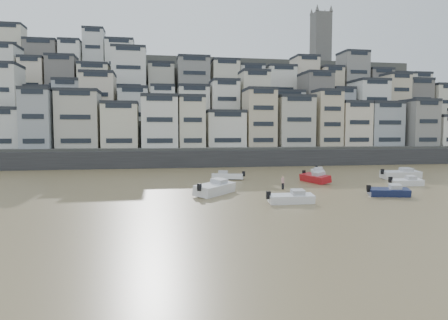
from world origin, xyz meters
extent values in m
plane|color=olive|center=(0.00, 0.00, 0.00)|extent=(400.00, 400.00, 0.00)
cube|color=#38383A|center=(10.00, 65.00, 1.75)|extent=(140.00, 3.00, 3.50)
cube|color=#4C4C47|center=(15.00, 72.00, 2.00)|extent=(140.00, 14.00, 4.00)
cube|color=#4C4C47|center=(15.00, 84.00, 5.00)|extent=(140.00, 14.00, 10.00)
cube|color=#4C4C47|center=(15.00, 96.00, 9.00)|extent=(140.00, 14.00, 18.00)
cube|color=#4C4C47|center=(15.00, 108.00, 13.00)|extent=(140.00, 16.00, 26.00)
cube|color=#4C4C47|center=(15.00, 122.00, 16.00)|extent=(140.00, 18.00, 32.00)
cube|color=#66635E|center=(55.00, 120.00, 41.00)|extent=(6.00, 6.00, 18.00)
camera|label=1|loc=(-4.85, -18.73, 7.55)|focal=32.00mm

